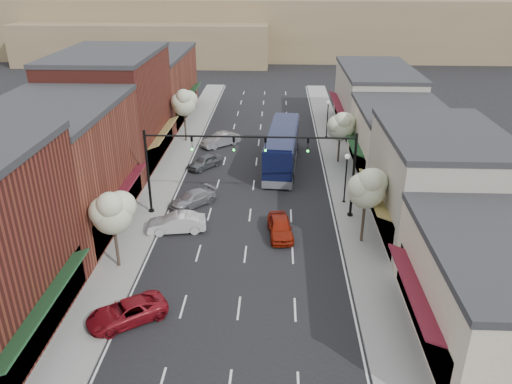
# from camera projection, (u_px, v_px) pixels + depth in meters

# --- Properties ---
(ground) EXTENTS (160.00, 160.00, 0.00)m
(ground) POSITION_uv_depth(u_px,v_px,m) (243.00, 270.00, 32.94)
(ground) COLOR black
(ground) RESTS_ON ground
(sidewalk_left) EXTENTS (2.80, 73.00, 0.15)m
(sidewalk_left) POSITION_uv_depth(u_px,v_px,m) (172.00, 165.00, 50.05)
(sidewalk_left) COLOR gray
(sidewalk_left) RESTS_ON ground
(sidewalk_right) EXTENTS (2.80, 73.00, 0.15)m
(sidewalk_right) POSITION_uv_depth(u_px,v_px,m) (340.00, 168.00, 49.38)
(sidewalk_right) COLOR gray
(sidewalk_right) RESTS_ON ground
(curb_left) EXTENTS (0.25, 73.00, 0.17)m
(curb_left) POSITION_uv_depth(u_px,v_px,m) (186.00, 165.00, 50.00)
(curb_left) COLOR gray
(curb_left) RESTS_ON ground
(curb_right) EXTENTS (0.25, 73.00, 0.17)m
(curb_right) POSITION_uv_depth(u_px,v_px,m) (326.00, 167.00, 49.44)
(curb_right) COLOR gray
(curb_right) RESTS_ON ground
(bldg_left_midnear) EXTENTS (10.14, 14.10, 9.40)m
(bldg_left_midnear) POSITION_uv_depth(u_px,v_px,m) (57.00, 168.00, 37.02)
(bldg_left_midnear) COLOR brown
(bldg_left_midnear) RESTS_ON ground
(bldg_left_midfar) EXTENTS (10.14, 14.10, 10.90)m
(bldg_left_midfar) POSITION_uv_depth(u_px,v_px,m) (113.00, 108.00, 49.44)
(bldg_left_midfar) COLOR maroon
(bldg_left_midfar) RESTS_ON ground
(bldg_left_far) EXTENTS (10.14, 18.10, 8.40)m
(bldg_left_far) POSITION_uv_depth(u_px,v_px,m) (152.00, 85.00, 64.49)
(bldg_left_far) COLOR brown
(bldg_left_far) RESTS_ON ground
(bldg_right_near) EXTENTS (9.14, 12.10, 5.90)m
(bldg_right_near) POSITION_uv_depth(u_px,v_px,m) (499.00, 294.00, 25.72)
(bldg_right_near) COLOR beige
(bldg_right_near) RESTS_ON ground
(bldg_right_midnear) EXTENTS (9.14, 12.10, 7.90)m
(bldg_right_midnear) POSITION_uv_depth(u_px,v_px,m) (437.00, 183.00, 36.22)
(bldg_right_midnear) COLOR #A1998A
(bldg_right_midnear) RESTS_ON ground
(bldg_right_midfar) EXTENTS (9.14, 12.10, 6.40)m
(bldg_right_midfar) POSITION_uv_depth(u_px,v_px,m) (399.00, 140.00, 47.43)
(bldg_right_midfar) COLOR beige
(bldg_right_midfar) RESTS_ON ground
(bldg_right_far) EXTENTS (9.14, 16.10, 7.40)m
(bldg_right_far) POSITION_uv_depth(u_px,v_px,m) (375.00, 99.00, 59.95)
(bldg_right_far) COLOR #A1998A
(bldg_right_far) RESTS_ON ground
(hill_far) EXTENTS (120.00, 30.00, 12.00)m
(hill_far) POSITION_uv_depth(u_px,v_px,m) (270.00, 25.00, 112.23)
(hill_far) COLOR #7A6647
(hill_far) RESTS_ON ground
(hill_near) EXTENTS (50.00, 20.00, 8.00)m
(hill_near) POSITION_uv_depth(u_px,v_px,m) (148.00, 41.00, 103.16)
(hill_near) COLOR #7A6647
(hill_near) RESTS_ON ground
(signal_mast_right) EXTENTS (8.22, 0.46, 7.00)m
(signal_mast_right) POSITION_uv_depth(u_px,v_px,m) (323.00, 163.00, 38.06)
(signal_mast_right) COLOR black
(signal_mast_right) RESTS_ON ground
(signal_mast_left) EXTENTS (8.22, 0.46, 7.00)m
(signal_mast_left) POSITION_uv_depth(u_px,v_px,m) (177.00, 160.00, 38.51)
(signal_mast_left) COLOR black
(signal_mast_left) RESTS_ON ground
(tree_right_near) EXTENTS (2.85, 2.65, 5.95)m
(tree_right_near) POSITION_uv_depth(u_px,v_px,m) (367.00, 187.00, 34.34)
(tree_right_near) COLOR #47382B
(tree_right_near) RESTS_ON ground
(tree_right_far) EXTENTS (2.85, 2.65, 5.43)m
(tree_right_far) POSITION_uv_depth(u_px,v_px,m) (341.00, 125.00, 49.07)
(tree_right_far) COLOR #47382B
(tree_right_far) RESTS_ON ground
(tree_left_near) EXTENTS (2.85, 2.65, 5.69)m
(tree_left_near) POSITION_uv_depth(u_px,v_px,m) (112.00, 211.00, 31.46)
(tree_left_near) COLOR #47382B
(tree_left_near) RESTS_ON ground
(tree_left_far) EXTENTS (2.85, 2.65, 6.13)m
(tree_left_far) POSITION_uv_depth(u_px,v_px,m) (184.00, 102.00, 54.93)
(tree_left_far) COLOR #47382B
(tree_left_far) RESTS_ON ground
(lamp_post_near) EXTENTS (0.44, 0.44, 4.44)m
(lamp_post_near) POSITION_uv_depth(u_px,v_px,m) (346.00, 170.00, 40.92)
(lamp_post_near) COLOR black
(lamp_post_near) RESTS_ON ground
(lamp_post_far) EXTENTS (0.44, 0.44, 4.44)m
(lamp_post_far) POSITION_uv_depth(u_px,v_px,m) (328.00, 113.00, 56.82)
(lamp_post_far) COLOR black
(lamp_post_far) RESTS_ON ground
(coach_bus) EXTENTS (3.70, 12.63, 3.81)m
(coach_bus) POSITION_uv_depth(u_px,v_px,m) (282.00, 147.00, 49.23)
(coach_bus) COLOR black
(coach_bus) RESTS_ON ground
(red_hatchback) EXTENTS (2.17, 4.40, 1.44)m
(red_hatchback) POSITION_uv_depth(u_px,v_px,m) (280.00, 227.00, 36.86)
(red_hatchback) COLOR maroon
(red_hatchback) RESTS_ON ground
(parked_car_a) EXTENTS (4.87, 4.24, 1.25)m
(parked_car_a) POSITION_uv_depth(u_px,v_px,m) (127.00, 312.00, 27.98)
(parked_car_a) COLOR maroon
(parked_car_a) RESTS_ON ground
(parked_car_b) EXTENTS (4.57, 2.22, 1.44)m
(parked_car_b) POSITION_uv_depth(u_px,v_px,m) (176.00, 223.00, 37.43)
(parked_car_b) COLOR silver
(parked_car_b) RESTS_ON ground
(parked_car_c) EXTENTS (4.20, 4.28, 1.24)m
(parked_car_c) POSITION_uv_depth(u_px,v_px,m) (193.00, 199.00, 41.54)
(parked_car_c) COLOR #95959A
(parked_car_c) RESTS_ON ground
(parked_car_d) EXTENTS (3.58, 3.97, 1.31)m
(parked_car_d) POSITION_uv_depth(u_px,v_px,m) (205.00, 162.00, 49.27)
(parked_car_d) COLOR #505357
(parked_car_d) RESTS_ON ground
(parked_car_e) EXTENTS (4.37, 4.07, 1.46)m
(parked_car_e) POSITION_uv_depth(u_px,v_px,m) (220.00, 140.00, 55.22)
(parked_car_e) COLOR #A5A6AB
(parked_car_e) RESTS_ON ground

